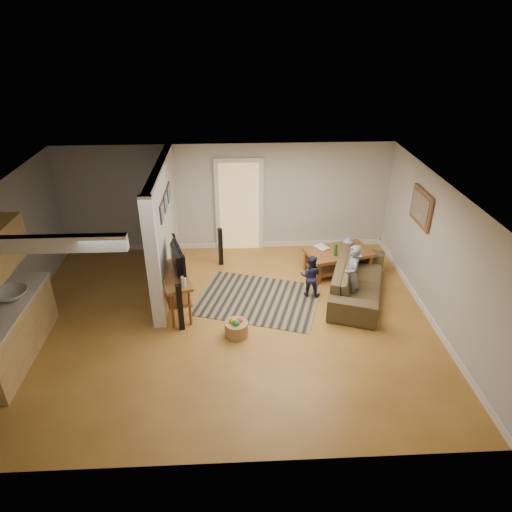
# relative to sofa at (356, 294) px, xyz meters

# --- Properties ---
(ground) EXTENTS (7.50, 7.50, 0.00)m
(ground) POSITION_rel_sofa_xyz_m (-2.60, -0.77, 0.00)
(ground) COLOR #8F5E24
(ground) RESTS_ON ground
(room_shell) EXTENTS (7.54, 6.02, 2.52)m
(room_shell) POSITION_rel_sofa_xyz_m (-3.67, -0.34, 1.46)
(room_shell) COLOR #BAB7B2
(room_shell) RESTS_ON ground
(area_rug) EXTENTS (2.71, 2.31, 0.01)m
(area_rug) POSITION_rel_sofa_xyz_m (-1.99, -0.10, 0.01)
(area_rug) COLOR black
(area_rug) RESTS_ON ground
(sofa) EXTENTS (1.62, 2.48, 0.68)m
(sofa) POSITION_rel_sofa_xyz_m (0.00, 0.00, 0.00)
(sofa) COLOR #463B23
(sofa) RESTS_ON ground
(coffee_table) EXTENTS (1.52, 1.12, 0.80)m
(coffee_table) POSITION_rel_sofa_xyz_m (-0.21, 0.89, 0.41)
(coffee_table) COLOR brown
(coffee_table) RESTS_ON ground
(tv_console) EXTENTS (0.80, 1.33, 1.08)m
(tv_console) POSITION_rel_sofa_xyz_m (-3.53, -0.37, 0.71)
(tv_console) COLOR brown
(tv_console) RESTS_ON ground
(speaker_left) EXTENTS (0.12, 0.12, 0.92)m
(speaker_left) POSITION_rel_sofa_xyz_m (-3.40, -0.97, 0.46)
(speaker_left) COLOR black
(speaker_left) RESTS_ON ground
(speaker_right) EXTENTS (0.11, 0.11, 0.88)m
(speaker_right) POSITION_rel_sofa_xyz_m (-2.74, 1.37, 0.44)
(speaker_right) COLOR black
(speaker_right) RESTS_ON ground
(toy_basket) EXTENTS (0.41, 0.41, 0.36)m
(toy_basket) POSITION_rel_sofa_xyz_m (-2.43, -1.20, 0.15)
(toy_basket) COLOR olive
(toy_basket) RESTS_ON ground
(child) EXTENTS (0.29, 0.44, 1.20)m
(child) POSITION_rel_sofa_xyz_m (-0.21, -0.23, 0.00)
(child) COLOR gray
(child) RESTS_ON ground
(toddler) EXTENTS (0.50, 0.43, 0.88)m
(toddler) POSITION_rel_sofa_xyz_m (-0.95, 0.02, 0.00)
(toddler) COLOR #202244
(toddler) RESTS_ON ground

